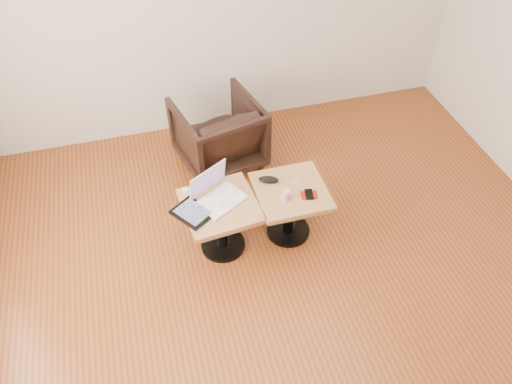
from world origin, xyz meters
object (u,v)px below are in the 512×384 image
object	(u,v)px
side_table_right	(290,201)
striped_cup	(285,195)
side_table_left	(221,215)
armchair	(218,134)
laptop	(217,194)

from	to	relation	value
side_table_right	striped_cup	bearing A→B (deg)	-131.70
side_table_left	armchair	bearing A→B (deg)	72.79
laptop	side_table_left	bearing A→B (deg)	-114.03
side_table_right	armchair	distance (m)	1.04
side_table_left	laptop	size ratio (longest dim) A/B	1.36
laptop	striped_cup	bearing A→B (deg)	-46.44
laptop	striped_cup	world-z (taller)	laptop
side_table_right	striped_cup	distance (m)	0.19
armchair	side_table_right	bearing A→B (deg)	95.52
side_table_left	striped_cup	distance (m)	0.50
side_table_right	laptop	world-z (taller)	laptop
armchair	striped_cup	bearing A→B (deg)	90.72
laptop	armchair	size ratio (longest dim) A/B	0.60
side_table_right	laptop	distance (m)	0.57
side_table_left	side_table_right	world-z (taller)	same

